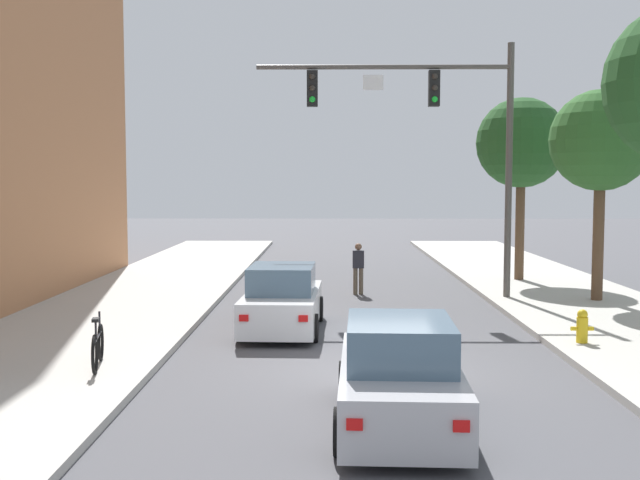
# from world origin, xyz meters

# --- Properties ---
(ground_plane) EXTENTS (120.00, 120.00, 0.00)m
(ground_plane) POSITION_xyz_m (0.00, 0.00, 0.00)
(ground_plane) COLOR #4C4C51
(sidewalk_left) EXTENTS (5.00, 60.00, 0.15)m
(sidewalk_left) POSITION_xyz_m (-6.50, 0.00, 0.07)
(sidewalk_left) COLOR #B2AFA8
(sidewalk_left) RESTS_ON ground
(traffic_signal_mast) EXTENTS (7.57, 0.38, 7.50)m
(traffic_signal_mast) POSITION_xyz_m (2.42, 8.46, 5.39)
(traffic_signal_mast) COLOR #514C47
(traffic_signal_mast) RESTS_ON sidewalk_right
(car_lead_white) EXTENTS (1.94, 4.29, 1.60)m
(car_lead_white) POSITION_xyz_m (-1.85, 3.86, 0.72)
(car_lead_white) COLOR silver
(car_lead_white) RESTS_ON ground
(car_following_silver) EXTENTS (1.97, 4.30, 1.60)m
(car_following_silver) POSITION_xyz_m (0.29, -3.33, 0.72)
(car_following_silver) COLOR #B7B7BC
(car_following_silver) RESTS_ON ground
(pedestrian_crossing_road) EXTENTS (0.36, 0.22, 1.64)m
(pedestrian_crossing_road) POSITION_xyz_m (0.20, 9.84, 0.91)
(pedestrian_crossing_road) COLOR brown
(pedestrian_crossing_road) RESTS_ON ground
(bicycle_leaning) EXTENTS (0.40, 1.75, 0.98)m
(bicycle_leaning) POSITION_xyz_m (-5.03, -0.43, 0.54)
(bicycle_leaning) COLOR black
(bicycle_leaning) RESTS_ON sidewalk_left
(fire_hydrant) EXTENTS (0.48, 0.24, 0.72)m
(fire_hydrant) POSITION_xyz_m (4.69, 1.87, 0.51)
(fire_hydrant) COLOR gold
(fire_hydrant) RESTS_ON sidewalk_right
(street_tree_second) EXTENTS (2.92, 2.92, 6.09)m
(street_tree_second) POSITION_xyz_m (7.08, 7.86, 4.74)
(street_tree_second) COLOR brown
(street_tree_second) RESTS_ON sidewalk_right
(street_tree_third) EXTENTS (3.14, 3.14, 6.36)m
(street_tree_third) POSITION_xyz_m (5.97, 12.54, 4.91)
(street_tree_third) COLOR brown
(street_tree_third) RESTS_ON sidewalk_right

